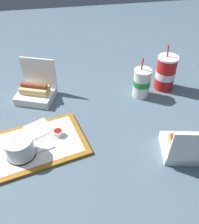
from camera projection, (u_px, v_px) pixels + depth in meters
name	position (u px, v px, depth m)	size (l,w,h in m)	color
ground_plane	(93.00, 122.00, 1.12)	(3.20, 3.20, 0.00)	#4C6070
food_tray	(39.00, 144.00, 1.01)	(0.42, 0.33, 0.01)	#A56619
cake_container	(20.00, 148.00, 0.94)	(0.11, 0.11, 0.08)	black
ketchup_cup	(58.00, 133.00, 1.03)	(0.04, 0.04, 0.02)	white
napkin_stack	(39.00, 129.00, 1.07)	(0.10, 0.10, 0.00)	white
plastic_fork	(41.00, 151.00, 0.97)	(0.11, 0.01, 0.01)	white
clamshell_hotdog_right	(189.00, 146.00, 0.95)	(0.22, 0.20, 0.19)	white
clamshell_hotdog_back	(36.00, 91.00, 1.23)	(0.22, 0.21, 0.19)	white
soda_cup_front	(142.00, 83.00, 1.23)	(0.09, 0.09, 0.21)	white
soda_cup_back	(166.00, 73.00, 1.27)	(0.10, 0.10, 0.24)	red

